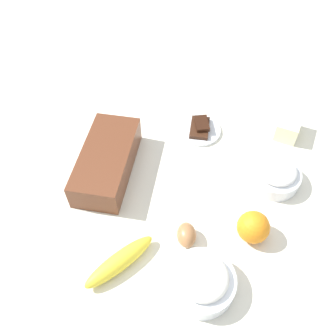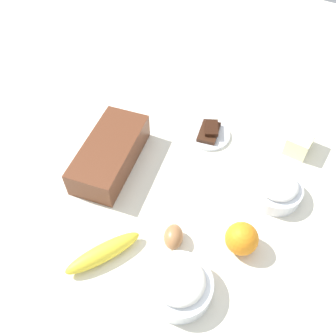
{
  "view_description": "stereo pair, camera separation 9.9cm",
  "coord_description": "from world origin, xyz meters",
  "px_view_note": "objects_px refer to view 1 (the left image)",
  "views": [
    {
      "loc": [
        -0.58,
        -0.2,
        0.82
      ],
      "look_at": [
        0.0,
        0.0,
        0.04
      ],
      "focal_mm": 39.19,
      "sensor_mm": 36.0,
      "label": 1
    },
    {
      "loc": [
        -0.54,
        -0.29,
        0.82
      ],
      "look_at": [
        0.0,
        0.0,
        0.04
      ],
      "focal_mm": 39.19,
      "sensor_mm": 36.0,
      "label": 2
    }
  ],
  "objects_px": {
    "chocolate_plate": "(200,129)",
    "orange_fruit": "(253,227)",
    "banana": "(120,261)",
    "flour_bowl": "(202,281)",
    "butter_block": "(288,127)",
    "egg_near_butter": "(187,235)",
    "loaf_pan": "(107,161)",
    "sugar_bowl": "(276,175)"
  },
  "relations": [
    {
      "from": "orange_fruit",
      "to": "butter_block",
      "type": "distance_m",
      "value": 0.38
    },
    {
      "from": "butter_block",
      "to": "chocolate_plate",
      "type": "height_order",
      "value": "butter_block"
    },
    {
      "from": "loaf_pan",
      "to": "chocolate_plate",
      "type": "xyz_separation_m",
      "value": [
        0.23,
        -0.2,
        -0.03
      ]
    },
    {
      "from": "sugar_bowl",
      "to": "chocolate_plate",
      "type": "height_order",
      "value": "sugar_bowl"
    },
    {
      "from": "flour_bowl",
      "to": "sugar_bowl",
      "type": "bearing_deg",
      "value": -17.36
    },
    {
      "from": "chocolate_plate",
      "to": "sugar_bowl",
      "type": "bearing_deg",
      "value": -116.15
    },
    {
      "from": "loaf_pan",
      "to": "orange_fruit",
      "type": "xyz_separation_m",
      "value": [
        -0.07,
        -0.42,
        -0.0
      ]
    },
    {
      "from": "egg_near_butter",
      "to": "sugar_bowl",
      "type": "bearing_deg",
      "value": -35.36
    },
    {
      "from": "loaf_pan",
      "to": "chocolate_plate",
      "type": "height_order",
      "value": "loaf_pan"
    },
    {
      "from": "loaf_pan",
      "to": "banana",
      "type": "distance_m",
      "value": 0.29
    },
    {
      "from": "butter_block",
      "to": "loaf_pan",
      "type": "bearing_deg",
      "value": 123.74
    },
    {
      "from": "orange_fruit",
      "to": "egg_near_butter",
      "type": "height_order",
      "value": "orange_fruit"
    },
    {
      "from": "butter_block",
      "to": "chocolate_plate",
      "type": "bearing_deg",
      "value": 106.41
    },
    {
      "from": "banana",
      "to": "butter_block",
      "type": "relative_size",
      "value": 2.11
    },
    {
      "from": "banana",
      "to": "chocolate_plate",
      "type": "bearing_deg",
      "value": -6.8
    },
    {
      "from": "banana",
      "to": "orange_fruit",
      "type": "xyz_separation_m",
      "value": [
        0.18,
        -0.28,
        0.02
      ]
    },
    {
      "from": "loaf_pan",
      "to": "butter_block",
      "type": "height_order",
      "value": "loaf_pan"
    },
    {
      "from": "banana",
      "to": "egg_near_butter",
      "type": "height_order",
      "value": "egg_near_butter"
    },
    {
      "from": "orange_fruit",
      "to": "butter_block",
      "type": "relative_size",
      "value": 0.88
    },
    {
      "from": "butter_block",
      "to": "flour_bowl",
      "type": "bearing_deg",
      "value": 167.74
    },
    {
      "from": "orange_fruit",
      "to": "butter_block",
      "type": "height_order",
      "value": "orange_fruit"
    },
    {
      "from": "chocolate_plate",
      "to": "butter_block",
      "type": "bearing_deg",
      "value": -73.59
    },
    {
      "from": "flour_bowl",
      "to": "loaf_pan",
      "type": "bearing_deg",
      "value": 54.71
    },
    {
      "from": "chocolate_plate",
      "to": "flour_bowl",
      "type": "bearing_deg",
      "value": -163.84
    },
    {
      "from": "banana",
      "to": "chocolate_plate",
      "type": "height_order",
      "value": "banana"
    },
    {
      "from": "butter_block",
      "to": "orange_fruit",
      "type": "bearing_deg",
      "value": 174.44
    },
    {
      "from": "chocolate_plate",
      "to": "orange_fruit",
      "type": "bearing_deg",
      "value": -144.46
    },
    {
      "from": "flour_bowl",
      "to": "banana",
      "type": "distance_m",
      "value": 0.19
    },
    {
      "from": "orange_fruit",
      "to": "chocolate_plate",
      "type": "xyz_separation_m",
      "value": [
        0.3,
        0.22,
        -0.03
      ]
    },
    {
      "from": "banana",
      "to": "orange_fruit",
      "type": "distance_m",
      "value": 0.33
    },
    {
      "from": "egg_near_butter",
      "to": "chocolate_plate",
      "type": "height_order",
      "value": "egg_near_butter"
    },
    {
      "from": "orange_fruit",
      "to": "flour_bowl",
      "type": "bearing_deg",
      "value": 153.76
    },
    {
      "from": "sugar_bowl",
      "to": "flour_bowl",
      "type": "bearing_deg",
      "value": 162.64
    },
    {
      "from": "loaf_pan",
      "to": "orange_fruit",
      "type": "distance_m",
      "value": 0.43
    },
    {
      "from": "orange_fruit",
      "to": "banana",
      "type": "bearing_deg",
      "value": 122.71
    },
    {
      "from": "butter_block",
      "to": "chocolate_plate",
      "type": "distance_m",
      "value": 0.27
    },
    {
      "from": "egg_near_butter",
      "to": "orange_fruit",
      "type": "bearing_deg",
      "value": -66.8
    },
    {
      "from": "banana",
      "to": "orange_fruit",
      "type": "bearing_deg",
      "value": -57.29
    },
    {
      "from": "banana",
      "to": "loaf_pan",
      "type": "bearing_deg",
      "value": 29.99
    },
    {
      "from": "butter_block",
      "to": "egg_near_butter",
      "type": "distance_m",
      "value": 0.48
    },
    {
      "from": "chocolate_plate",
      "to": "banana",
      "type": "bearing_deg",
      "value": 173.2
    },
    {
      "from": "sugar_bowl",
      "to": "butter_block",
      "type": "height_order",
      "value": "sugar_bowl"
    }
  ]
}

